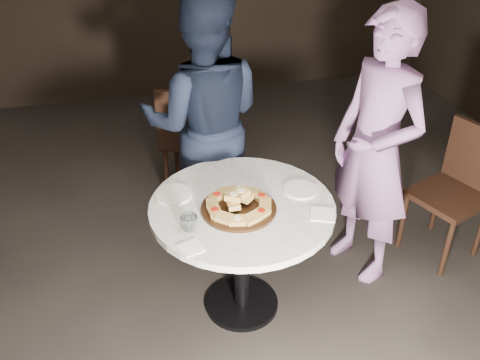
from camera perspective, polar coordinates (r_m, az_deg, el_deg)
The scene contains 13 objects.
floor at distance 3.46m, azimuth 0.45°, elevation -13.69°, with size 7.00×7.00×0.00m, color black.
table at distance 3.07m, azimuth 0.21°, elevation -4.83°, with size 1.28×1.28×0.78m.
serving_board at distance 2.93m, azimuth -0.15°, elevation -3.05°, with size 0.42×0.42×0.02m, color black.
focaccia_pile at distance 2.91m, azimuth -0.20°, elevation -2.42°, with size 0.37×0.37×0.10m.
plate_left at distance 3.08m, azimuth -7.11°, elevation -1.53°, with size 0.21×0.21×0.01m, color white.
plate_right at distance 3.11m, azimuth 6.46°, elevation -1.03°, with size 0.20×0.20×0.01m, color white.
water_glass at distance 2.79m, azimuth -5.46°, elevation -4.58°, with size 0.09×0.09×0.08m, color silver.
napkin_near at distance 2.69m, azimuth -5.26°, elevation -7.24°, with size 0.11×0.11×0.01m, color white.
napkin_far at distance 2.94m, azimuth 8.81°, elevation -3.63°, with size 0.13×0.13×0.01m, color white.
chair_far at distance 4.21m, azimuth -5.30°, elevation 4.95°, with size 0.58×0.59×0.97m.
chair_right at distance 3.91m, azimuth 22.40°, elevation -0.32°, with size 0.58×0.57×0.93m.
diner_navy at distance 3.61m, azimuth -3.85°, elevation 6.20°, with size 0.87×0.68×1.80m, color black.
diner_teal at distance 3.37m, azimuth 14.28°, elevation 2.97°, with size 0.65×0.43×1.79m, color #86639A.
Camera 1 is at (-0.57, -2.32, 2.50)m, focal length 40.00 mm.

